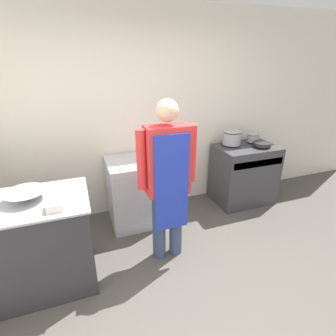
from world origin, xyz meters
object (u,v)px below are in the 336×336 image
object	(u,v)px
fridge_unit	(132,192)
mixing_bowl	(26,196)
stove	(244,174)
plastic_tub	(55,206)
sauce_pot	(253,137)
saute_pan	(262,144)
person_cook	(168,176)
stock_pot	(232,137)

from	to	relation	value
fridge_unit	mixing_bowl	xyz separation A→B (m)	(-1.07, -0.72, 0.52)
stove	mixing_bowl	distance (m)	2.91
mixing_bowl	plastic_tub	size ratio (longest dim) A/B	2.68
stove	fridge_unit	size ratio (longest dim) A/B	1.03
mixing_bowl	sauce_pot	world-z (taller)	sauce_pot
saute_pan	sauce_pot	size ratio (longest dim) A/B	1.41
mixing_bowl	plastic_tub	world-z (taller)	mixing_bowl
plastic_tub	saute_pan	world-z (taller)	plastic_tub
mixing_bowl	saute_pan	world-z (taller)	mixing_bowl
plastic_tub	sauce_pot	bearing A→B (deg)	21.38
fridge_unit	mixing_bowl	distance (m)	1.39
sauce_pot	saute_pan	bearing A→B (deg)	-90.00
stove	person_cook	distance (m)	1.77
stove	saute_pan	world-z (taller)	saute_pan
person_cook	saute_pan	world-z (taller)	person_cook
stove	saute_pan	size ratio (longest dim) A/B	3.63
stove	sauce_pot	distance (m)	0.56
plastic_tub	sauce_pot	xyz separation A→B (m)	(2.71, 1.06, 0.02)
sauce_pot	mixing_bowl	bearing A→B (deg)	-164.56
plastic_tub	stock_pot	size ratio (longest dim) A/B	0.50
plastic_tub	sauce_pot	distance (m)	2.91
person_cook	stock_pot	world-z (taller)	person_cook
saute_pan	stock_pot	bearing A→B (deg)	149.77
stove	fridge_unit	distance (m)	1.71
sauce_pot	plastic_tub	bearing A→B (deg)	-158.62
person_cook	mixing_bowl	bearing A→B (deg)	176.83
stove	stock_pot	size ratio (longest dim) A/B	3.45
person_cook	sauce_pot	world-z (taller)	person_cook
plastic_tub	stock_pot	world-z (taller)	stock_pot
mixing_bowl	saute_pan	xyz separation A→B (m)	(2.95, 0.60, -0.03)
mixing_bowl	stock_pot	size ratio (longest dim) A/B	1.35
stove	stock_pot	world-z (taller)	stock_pot
stove	person_cook	world-z (taller)	person_cook
saute_pan	fridge_unit	bearing A→B (deg)	176.40
stock_pot	saute_pan	distance (m)	0.43
saute_pan	sauce_pot	distance (m)	0.22
fridge_unit	stock_pot	size ratio (longest dim) A/B	3.34
saute_pan	plastic_tub	bearing A→B (deg)	-162.65
saute_pan	person_cook	bearing A→B (deg)	-158.10
person_cook	sauce_pot	distance (m)	1.89
mixing_bowl	sauce_pot	size ratio (longest dim) A/B	2.00
stock_pot	saute_pan	xyz separation A→B (m)	(0.37, -0.21, -0.08)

